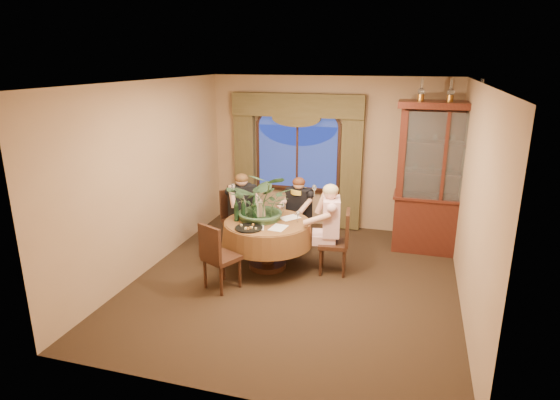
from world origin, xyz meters
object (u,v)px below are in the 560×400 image
(wine_bottle_1, at_px, (255,206))
(wine_bottle_3, at_px, (244,206))
(chair_front_left, at_px, (222,256))
(chair_right, at_px, (333,242))
(olive_bowl, at_px, (267,221))
(dining_table, at_px, (267,244))
(person_pink, at_px, (331,228))
(person_scarf, at_px, (299,213))
(centerpiece_plant, at_px, (263,178))
(china_cabinet, at_px, (442,180))
(chair_back, at_px, (237,219))
(wine_bottle_0, at_px, (255,211))
(oil_lamp_left, at_px, (421,90))
(wine_bottle_5, at_px, (256,209))
(oil_lamp_center, at_px, (451,90))
(person_back, at_px, (242,211))
(oil_lamp_right, at_px, (481,91))
(wine_bottle_2, at_px, (236,210))
(chair_back_right, at_px, (295,220))
(wine_bottle_4, at_px, (243,210))
(stoneware_vase, at_px, (261,210))

(wine_bottle_1, xyz_separation_m, wine_bottle_3, (-0.15, -0.08, 0.00))
(chair_front_left, bearing_deg, chair_right, 59.90)
(olive_bowl, bearing_deg, dining_table, 102.87)
(person_pink, height_order, person_scarf, person_pink)
(centerpiece_plant, bearing_deg, wine_bottle_1, 152.87)
(china_cabinet, xyz_separation_m, wine_bottle_1, (-2.75, -1.22, -0.31))
(chair_back, xyz_separation_m, wine_bottle_0, (0.57, -0.72, 0.44))
(oil_lamp_left, height_order, wine_bottle_5, oil_lamp_left)
(oil_lamp_center, bearing_deg, olive_bowl, -149.45)
(chair_right, xyz_separation_m, olive_bowl, (-0.98, -0.17, 0.29))
(wine_bottle_5, bearing_deg, person_back, 127.64)
(person_pink, xyz_separation_m, olive_bowl, (-0.92, -0.24, 0.10))
(chair_right, distance_m, wine_bottle_5, 1.25)
(oil_lamp_left, bearing_deg, person_scarf, -164.88)
(wine_bottle_1, bearing_deg, china_cabinet, 23.94)
(china_cabinet, xyz_separation_m, person_back, (-3.15, -0.76, -0.58))
(oil_lamp_center, bearing_deg, oil_lamp_right, 0.00)
(person_pink, bearing_deg, wine_bottle_2, 91.15)
(person_back, bearing_deg, centerpiece_plant, 90.27)
(chair_front_left, bearing_deg, wine_bottle_2, 119.98)
(oil_lamp_right, height_order, chair_back_right, oil_lamp_right)
(wine_bottle_3, relative_size, wine_bottle_5, 1.00)
(chair_right, relative_size, wine_bottle_4, 2.91)
(olive_bowl, height_order, wine_bottle_4, wine_bottle_4)
(person_scarf, bearing_deg, dining_table, 90.00)
(chair_front_left, xyz_separation_m, olive_bowl, (0.41, 0.76, 0.29))
(wine_bottle_1, relative_size, wine_bottle_5, 1.00)
(person_scarf, xyz_separation_m, wine_bottle_1, (-0.53, -0.74, 0.30))
(person_back, xyz_separation_m, wine_bottle_3, (0.24, -0.54, 0.27))
(person_back, relative_size, olive_bowl, 8.84)
(dining_table, height_order, centerpiece_plant, centerpiece_plant)
(person_pink, relative_size, person_scarf, 1.10)
(oil_lamp_center, relative_size, chair_front_left, 0.35)
(person_pink, distance_m, wine_bottle_2, 1.43)
(wine_bottle_1, bearing_deg, person_pink, -0.00)
(wine_bottle_1, bearing_deg, chair_back_right, 57.74)
(oil_lamp_right, relative_size, wine_bottle_0, 1.03)
(dining_table, bearing_deg, wine_bottle_2, -165.54)
(chair_front_left, height_order, person_scarf, person_scarf)
(oil_lamp_center, relative_size, chair_back_right, 0.35)
(dining_table, height_order, china_cabinet, china_cabinet)
(chair_front_left, xyz_separation_m, person_back, (-0.26, 1.46, 0.17))
(person_pink, xyz_separation_m, wine_bottle_3, (-1.35, -0.08, 0.24))
(oil_lamp_center, height_order, wine_bottle_4, oil_lamp_center)
(dining_table, height_order, chair_back_right, chair_back_right)
(stoneware_vase, distance_m, wine_bottle_1, 0.15)
(wine_bottle_5, bearing_deg, wine_bottle_2, -150.58)
(wine_bottle_1, bearing_deg, centerpiece_plant, -27.13)
(chair_right, distance_m, chair_back_right, 1.12)
(person_back, distance_m, wine_bottle_5, 0.82)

